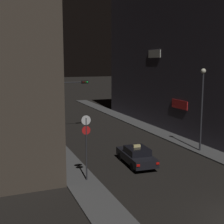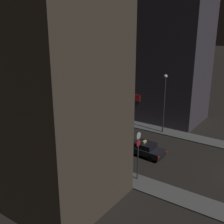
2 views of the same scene
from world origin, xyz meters
name	(u,v)px [view 1 (image 1 of 2)]	position (x,y,z in m)	size (l,w,h in m)	color
sidewalk_left	(42,132)	(-6.10, 24.10, 0.06)	(2.19, 52.20, 0.13)	#4C4C4C
sidewalk_right	(138,124)	(6.10, 24.10, 0.06)	(2.19, 52.20, 0.13)	#4C4C4C
building_facade_right	(183,48)	(11.13, 22.14, 9.61)	(7.94, 27.85, 19.23)	#3D3842
taxi	(136,156)	(-1.14, 9.92, 0.74)	(2.10, 4.56, 1.62)	black
traffic_light_overhead	(67,95)	(-3.30, 23.36, 4.18)	(4.09, 0.42, 5.86)	#2D2D33
traffic_light_left_kerb	(61,114)	(-4.76, 19.93, 2.61)	(0.80, 0.42, 3.64)	#2D2D33
sign_pole_left	(86,141)	(-5.74, 8.04, 2.78)	(0.62, 0.10, 4.36)	#2D2D33
street_lamp_near_block	(202,99)	(5.67, 11.00, 4.69)	(0.44, 0.44, 7.22)	#2D2D33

